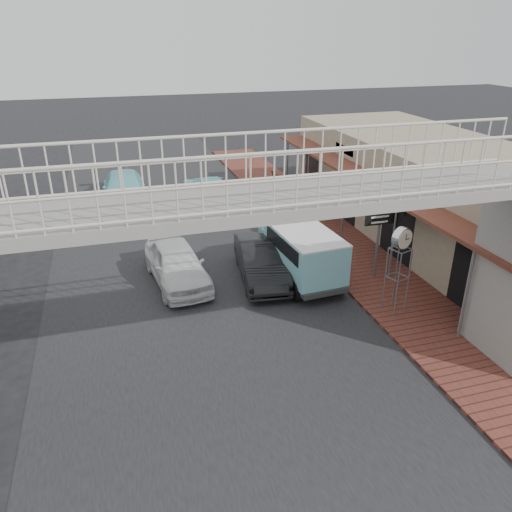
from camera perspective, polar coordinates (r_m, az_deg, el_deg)
ground at (r=15.75m, az=-5.52°, el=-7.48°), size 120.00×120.00×0.00m
road_strip at (r=15.75m, az=-5.52°, el=-7.46°), size 10.00×60.00×0.01m
sidewalk at (r=20.20m, az=11.07°, el=-0.14°), size 3.00×40.00×0.10m
shophouse_row at (r=22.62m, az=20.53°, el=6.74°), size 7.20×18.00×4.00m
footbridge at (r=10.77m, az=-1.95°, el=-3.98°), size 16.40×2.40×6.34m
white_hatchback at (r=17.90m, az=-9.05°, el=-0.89°), size 2.17×4.44×1.46m
dark_sedan at (r=17.98m, az=0.56°, el=-0.56°), size 1.99×4.40×1.40m
angkot_curb at (r=26.69m, az=-5.40°, el=7.67°), size 2.43×4.73×1.28m
angkot_far at (r=27.06m, az=-14.83°, el=7.45°), size 2.27×5.27×1.51m
angkot_van at (r=17.69m, az=5.28°, el=0.86°), size 2.10×4.14×1.97m
motorcycle_near at (r=22.82m, az=4.10°, el=4.61°), size 1.82×0.65×0.96m
motorcycle_far at (r=28.00m, az=2.49°, el=8.56°), size 1.85×1.25×1.09m
street_clock at (r=15.71m, az=16.30°, el=1.51°), size 0.73×0.68×2.82m
arrow_sign at (r=18.17m, az=16.13°, el=4.93°), size 1.73×1.09×3.00m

